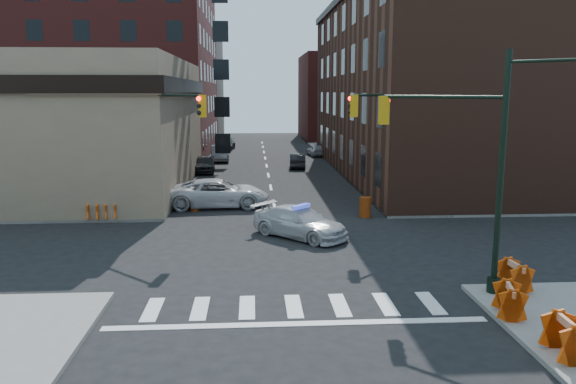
{
  "coord_description": "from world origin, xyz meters",
  "views": [
    {
      "loc": [
        -1.26,
        -23.9,
        6.84
      ],
      "look_at": [
        0.36,
        1.86,
        2.2
      ],
      "focal_mm": 35.0,
      "sensor_mm": 36.0,
      "label": 1
    }
  ],
  "objects": [
    {
      "name": "signal_pole_se",
      "position": [
        6.04,
        -5.52,
        4.61
      ],
      "size": [
        5.4,
        5.27,
        8.0
      ],
      "rotation": [
        0.0,
        0.0,
        2.36
      ],
      "color": "black",
      "rests_on": "sidewalk_se"
    },
    {
      "name": "barrel_bank",
      "position": [
        -4.67,
        8.24,
        0.46
      ],
      "size": [
        0.53,
        0.53,
        0.92
      ],
      "primitive_type": "cylinder",
      "rotation": [
        0.0,
        0.0,
        -0.03
      ],
      "color": "#D15209",
      "rests_on": "ground"
    },
    {
      "name": "parked_car_wdeep",
      "position": [
        -4.46,
        42.81,
        0.67
      ],
      "size": [
        2.33,
        4.78,
        1.34
      ],
      "primitive_type": "imported",
      "rotation": [
        0.0,
        0.0,
        -0.1
      ],
      "color": "black",
      "rests_on": "ground"
    },
    {
      "name": "parked_car_wfar",
      "position": [
        -4.57,
        32.02,
        0.77
      ],
      "size": [
        2.1,
        4.81,
        1.54
      ],
      "primitive_type": "imported",
      "rotation": [
        0.0,
        0.0,
        0.1
      ],
      "color": "gray",
      "rests_on": "ground"
    },
    {
      "name": "sidewalk_ne",
      "position": [
        23.0,
        32.75,
        0.07
      ],
      "size": [
        34.0,
        54.5,
        0.15
      ],
      "primitive_type": "cube",
      "color": "gray",
      "rests_on": "ground"
    },
    {
      "name": "apartment_block",
      "position": [
        -18.5,
        40.0,
        12.0
      ],
      "size": [
        25.0,
        25.0,
        24.0
      ],
      "primitive_type": "cube",
      "color": "#5A1F1C",
      "rests_on": "ground"
    },
    {
      "name": "barrel_road",
      "position": [
        4.87,
        6.0,
        0.56
      ],
      "size": [
        0.73,
        0.73,
        1.12
      ],
      "primitive_type": "cylinder",
      "rotation": [
        0.0,
        0.0,
        -0.18
      ],
      "color": "orange",
      "rests_on": "ground"
    },
    {
      "name": "tree_ne_far",
      "position": [
        7.5,
        34.0,
        3.49
      ],
      "size": [
        3.0,
        3.0,
        4.85
      ],
      "color": "black",
      "rests_on": "sidewalk_ne"
    },
    {
      "name": "pedestrian_a",
      "position": [
        -10.47,
        6.0,
        1.14
      ],
      "size": [
        0.81,
        0.62,
        1.99
      ],
      "primitive_type": "imported",
      "rotation": [
        0.0,
        0.0,
        -0.22
      ],
      "color": "black",
      "rests_on": "sidewalk_nw"
    },
    {
      "name": "commercial_row_ne",
      "position": [
        13.0,
        22.5,
        7.0
      ],
      "size": [
        14.0,
        34.0,
        14.0
      ],
      "primitive_type": "cube",
      "color": "#47271C",
      "rests_on": "ground"
    },
    {
      "name": "pickup",
      "position": [
        -3.35,
        9.31,
        0.84
      ],
      "size": [
        6.19,
        3.11,
        1.68
      ],
      "primitive_type": "imported",
      "rotation": [
        0.0,
        0.0,
        1.62
      ],
      "color": "silver",
      "rests_on": "ground"
    },
    {
      "name": "bank_building",
      "position": [
        -17.0,
        16.5,
        4.5
      ],
      "size": [
        22.0,
        22.0,
        9.0
      ],
      "primitive_type": "cube",
      "color": "#887559",
      "rests_on": "ground"
    },
    {
      "name": "filler_nw",
      "position": [
        -16.0,
        62.0,
        8.0
      ],
      "size": [
        20.0,
        18.0,
        16.0
      ],
      "primitive_type": "cube",
      "color": "brown",
      "rests_on": "ground"
    },
    {
      "name": "parked_car_wnear",
      "position": [
        -5.43,
        23.93,
        0.74
      ],
      "size": [
        1.91,
        4.4,
        1.48
      ],
      "primitive_type": "imported",
      "rotation": [
        0.0,
        0.0,
        0.04
      ],
      "color": "black",
      "rests_on": "ground"
    },
    {
      "name": "police_car",
      "position": [
        0.92,
        1.93,
        0.71
      ],
      "size": [
        4.94,
        4.85,
        1.43
      ],
      "primitive_type": "imported",
      "rotation": [
        0.0,
        0.0,
        0.81
      ],
      "color": "#B8B8BC",
      "rests_on": "ground"
    },
    {
      "name": "barricade_se_a",
      "position": [
        7.59,
        -6.13,
        0.63
      ],
      "size": [
        0.7,
        1.32,
        0.97
      ],
      "primitive_type": null,
      "rotation": [
        0.0,
        0.0,
        1.62
      ],
      "color": "#D74E0A",
      "rests_on": "sidewalk_se"
    },
    {
      "name": "tree_ne_near",
      "position": [
        7.5,
        26.0,
        3.49
      ],
      "size": [
        3.0,
        3.0,
        4.85
      ],
      "color": "black",
      "rests_on": "sidewalk_ne"
    },
    {
      "name": "parked_car_efar",
      "position": [
        5.5,
        35.72,
        0.64
      ],
      "size": [
        1.92,
        3.9,
        1.28
      ],
      "primitive_type": "imported",
      "rotation": [
        0.0,
        0.0,
        3.25
      ],
      "color": "#989CA0",
      "rests_on": "ground"
    },
    {
      "name": "parked_car_enear",
      "position": [
        2.78,
        26.45,
        0.65
      ],
      "size": [
        1.65,
        4.02,
        1.29
      ],
      "primitive_type": "imported",
      "rotation": [
        0.0,
        0.0,
        3.07
      ],
      "color": "black",
      "rests_on": "ground"
    },
    {
      "name": "sidewalk_nw",
      "position": [
        -23.0,
        32.75,
        0.07
      ],
      "size": [
        34.0,
        54.5,
        0.15
      ],
      "primitive_type": "cube",
      "color": "gray",
      "rests_on": "ground"
    },
    {
      "name": "barricade_se_c",
      "position": [
        6.64,
        -11.0,
        0.66
      ],
      "size": [
        0.76,
        1.39,
        1.02
      ],
      "primitive_type": null,
      "rotation": [
        0.0,
        0.0,
        1.51
      ],
      "color": "orange",
      "rests_on": "sidewalk_se"
    },
    {
      "name": "pedestrian_b",
      "position": [
        -9.19,
        6.0,
        1.02
      ],
      "size": [
        0.92,
        0.75,
        1.75
      ],
      "primitive_type": "imported",
      "rotation": [
        0.0,
        0.0,
        -0.11
      ],
      "color": "black",
      "rests_on": "sidewalk_nw"
    },
    {
      "name": "barricade_se_b",
      "position": [
        6.4,
        -8.33,
        0.63
      ],
      "size": [
        0.94,
        1.4,
        0.96
      ],
      "primitive_type": null,
      "rotation": [
        0.0,
        0.0,
        1.32
      ],
      "color": "orange",
      "rests_on": "sidewalk_se"
    },
    {
      "name": "ground",
      "position": [
        0.0,
        0.0,
        0.0
      ],
      "size": [
        140.0,
        140.0,
        0.0
      ],
      "primitive_type": "plane",
      "color": "black",
      "rests_on": "ground"
    },
    {
      "name": "barricade_nw_a",
      "position": [
        -9.5,
        5.7,
        0.61
      ],
      "size": [
        1.28,
        0.74,
        0.92
      ],
      "primitive_type": null,
      "rotation": [
        0.0,
        0.0,
        0.11
      ],
      "color": "#C75109",
      "rests_on": "sidewalk_nw"
    },
    {
      "name": "pedestrian_c",
      "position": [
        -11.15,
        8.34,
        0.98
      ],
      "size": [
        1.02,
        0.54,
        1.66
      ],
      "primitive_type": "imported",
      "rotation": [
        0.0,
        0.0,
        0.14
      ],
      "color": "#1D242C",
      "rests_on": "sidewalk_nw"
    },
    {
      "name": "filler_ne",
      "position": [
        14.0,
        58.0,
        6.0
      ],
      "size": [
        16.0,
        16.0,
        12.0
      ],
      "primitive_type": "cube",
      "color": "#5A1F1C",
      "rests_on": "ground"
    },
    {
      "name": "signal_pole_ne",
      "position": [
        5.84,
        5.35,
        4.34
      ],
      "size": [
        3.67,
        3.58,
        8.0
      ],
      "rotation": [
        0.0,
        0.0,
        -2.36
      ],
      "color": "black",
      "rests_on": "sidewalk_ne"
    },
    {
      "name": "barricade_nw_b",
      "position": [
        -9.02,
        5.7,
        0.6
      ],
      "size": [
        1.26,
        0.72,
        0.91
      ],
      "primitive_type": null,
      "rotation": [
        0.0,
        0.0,
        0.1
      ],
      "color": "#C25109",
      "rests_on": "sidewalk_nw"
    },
    {
      "name": "signal_pole_nw",
      "position": [
        -5.85,
        5.34,
        4.34
      ],
      "size": [
        3.58,
        3.67,
        8.0
      ],
      "rotation": [
        0.0,
        0.0,
        -0.79
      ],
      "color": "black",
      "rests_on": "sidewalk_nw"
    }
  ]
}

